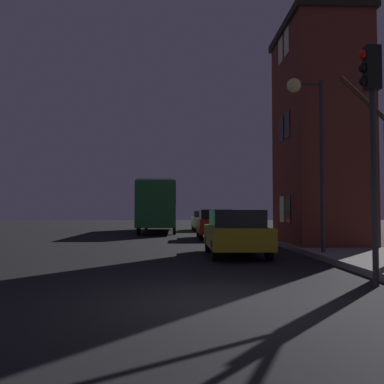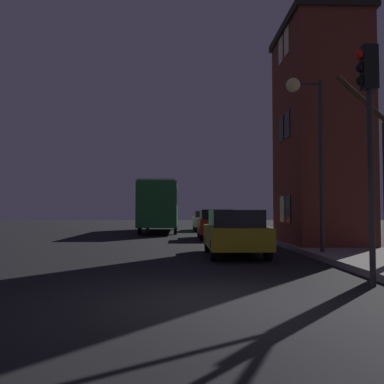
{
  "view_description": "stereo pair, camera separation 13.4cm",
  "coord_description": "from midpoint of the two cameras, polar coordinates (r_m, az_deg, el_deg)",
  "views": [
    {
      "loc": [
        -0.71,
        -7.09,
        1.5
      ],
      "look_at": [
        -0.03,
        11.18,
        2.3
      ],
      "focal_mm": 40.0,
      "sensor_mm": 36.0,
      "label": 1
    },
    {
      "loc": [
        -0.58,
        -7.09,
        1.5
      ],
      "look_at": [
        -0.03,
        11.18,
        2.3
      ],
      "focal_mm": 40.0,
      "sensor_mm": 36.0,
      "label": 2
    }
  ],
  "objects": [
    {
      "name": "car_far_lane",
      "position": [
        32.23,
        1.51,
        -3.78
      ],
      "size": [
        1.78,
        4.63,
        1.47
      ],
      "color": "beige",
      "rests_on": "ground"
    },
    {
      "name": "traffic_light",
      "position": [
        9.49,
        22.44,
        9.57
      ],
      "size": [
        0.43,
        0.24,
        4.85
      ],
      "color": "#28282B",
      "rests_on": "ground"
    },
    {
      "name": "brick_building",
      "position": [
        18.85,
        16.34,
        7.61
      ],
      "size": [
        3.12,
        4.9,
        9.18
      ],
      "color": "brown",
      "rests_on": "sidewalk"
    },
    {
      "name": "ground_plane",
      "position": [
        7.28,
        3.1,
        -14.42
      ],
      "size": [
        120.0,
        120.0,
        0.0
      ],
      "primitive_type": "plane",
      "color": "black"
    },
    {
      "name": "bus",
      "position": [
        30.32,
        -4.57,
        -1.47
      ],
      "size": [
        2.44,
        10.45,
        3.42
      ],
      "color": "#1E6B33",
      "rests_on": "ground"
    },
    {
      "name": "streetlamp",
      "position": [
        14.61,
        15.0,
        8.58
      ],
      "size": [
        1.2,
        0.47,
        5.68
      ],
      "color": "#28282B",
      "rests_on": "sidewalk"
    },
    {
      "name": "car_mid_lane",
      "position": [
        22.95,
        2.9,
        -4.22
      ],
      "size": [
        1.82,
        4.05,
        1.56
      ],
      "color": "#B21E19",
      "rests_on": "ground"
    },
    {
      "name": "car_near_lane",
      "position": [
        14.31,
        5.57,
        -5.33
      ],
      "size": [
        1.82,
        4.25,
        1.53
      ],
      "color": "olive",
      "rests_on": "ground"
    }
  ]
}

